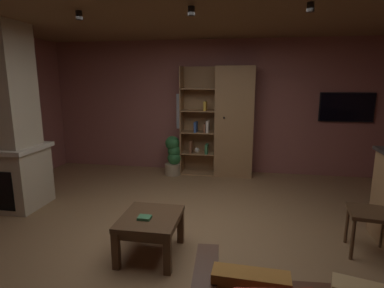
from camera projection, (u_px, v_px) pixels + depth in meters
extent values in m
cube|color=olive|center=(186.00, 238.00, 3.70)|extent=(6.55, 5.68, 0.02)
cube|color=#8E544C|center=(213.00, 107.00, 6.20)|extent=(6.67, 0.06, 2.58)
cube|color=brown|center=(185.00, 3.00, 3.16)|extent=(6.55, 5.68, 0.02)
cube|color=white|center=(195.00, 112.00, 6.24)|extent=(0.78, 0.01, 0.70)
cube|color=#BCAD8E|center=(10.00, 178.00, 4.55)|extent=(0.95, 0.69, 0.85)
cube|color=beige|center=(6.00, 147.00, 4.46)|extent=(1.03, 0.77, 0.06)
cube|color=#997047|center=(234.00, 122.00, 5.91)|extent=(0.72, 0.38, 2.08)
cube|color=#997047|center=(200.00, 120.00, 6.20)|extent=(0.66, 0.02, 2.08)
cube|color=#997047|center=(182.00, 121.00, 6.08)|extent=(0.02, 0.38, 2.08)
sphere|color=black|center=(224.00, 118.00, 5.72)|extent=(0.04, 0.04, 0.04)
cube|color=#997047|center=(198.00, 172.00, 6.23)|extent=(0.66, 0.38, 0.02)
cube|color=#997047|center=(198.00, 153.00, 6.15)|extent=(0.66, 0.38, 0.02)
cube|color=#997047|center=(198.00, 132.00, 6.07)|extent=(0.66, 0.38, 0.02)
cube|color=#997047|center=(198.00, 111.00, 5.98)|extent=(0.66, 0.38, 0.02)
cube|color=#997047|center=(198.00, 89.00, 5.90)|extent=(0.66, 0.38, 0.02)
cube|color=beige|center=(208.00, 127.00, 5.95)|extent=(0.05, 0.23, 0.22)
cube|color=#387247|center=(207.00, 149.00, 6.05)|extent=(0.05, 0.23, 0.18)
cube|color=brown|center=(205.00, 128.00, 5.97)|extent=(0.04, 0.23, 0.17)
cube|color=#2D4C8C|center=(196.00, 127.00, 6.00)|extent=(0.05, 0.23, 0.19)
cube|color=brown|center=(191.00, 147.00, 6.09)|extent=(0.04, 0.23, 0.23)
cube|color=gold|center=(205.00, 106.00, 5.88)|extent=(0.05, 0.23, 0.17)
sphere|color=beige|center=(197.00, 150.00, 6.14)|extent=(0.10, 0.10, 0.10)
cube|color=#4C331E|center=(150.00, 218.00, 3.26)|extent=(0.60, 0.69, 0.05)
cube|color=#4C331E|center=(150.00, 224.00, 3.27)|extent=(0.54, 0.62, 0.08)
cube|color=#4C331E|center=(116.00, 251.00, 3.05)|extent=(0.07, 0.07, 0.39)
cube|color=#4C331E|center=(168.00, 256.00, 2.97)|extent=(0.07, 0.07, 0.39)
cube|color=#4C331E|center=(137.00, 223.00, 3.64)|extent=(0.07, 0.07, 0.39)
cube|color=#4C331E|center=(181.00, 226.00, 3.55)|extent=(0.07, 0.07, 0.39)
cube|color=#387247|center=(145.00, 218.00, 3.18)|extent=(0.13, 0.11, 0.03)
cube|color=#4C331E|center=(371.00, 213.00, 3.27)|extent=(0.47, 0.47, 0.04)
cylinder|color=#4C331E|center=(347.00, 224.00, 3.54)|extent=(0.04, 0.04, 0.46)
cylinder|color=#4C331E|center=(353.00, 239.00, 3.20)|extent=(0.04, 0.04, 0.46)
cylinder|color=#4C331E|center=(383.00, 228.00, 3.43)|extent=(0.04, 0.04, 0.46)
cylinder|color=#9E896B|center=(173.00, 169.00, 6.11)|extent=(0.30, 0.30, 0.22)
sphere|color=#235B2D|center=(174.00, 158.00, 6.08)|extent=(0.27, 0.27, 0.27)
sphere|color=#235B2D|center=(174.00, 151.00, 6.07)|extent=(0.26, 0.26, 0.26)
sphere|color=#235B2D|center=(172.00, 143.00, 6.04)|extent=(0.28, 0.28, 0.28)
cube|color=black|center=(347.00, 107.00, 5.72)|extent=(0.96, 0.05, 0.54)
cube|color=black|center=(347.00, 107.00, 5.70)|extent=(0.92, 0.01, 0.50)
cylinder|color=black|center=(79.00, 15.00, 3.37)|extent=(0.07, 0.07, 0.09)
cylinder|color=black|center=(191.00, 11.00, 3.15)|extent=(0.07, 0.07, 0.09)
cylinder|color=black|center=(311.00, 7.00, 2.98)|extent=(0.07, 0.07, 0.09)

